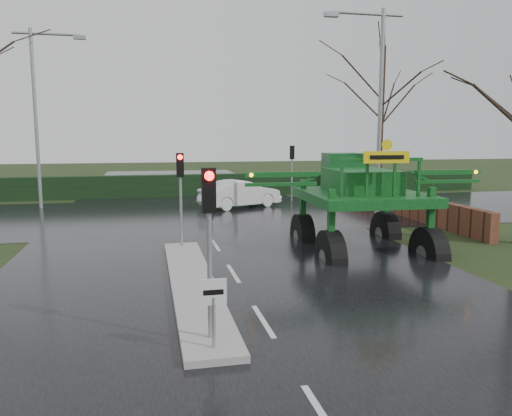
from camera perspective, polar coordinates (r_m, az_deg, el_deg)
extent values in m
plane|color=black|center=(11.43, 0.82, -12.88)|extent=(140.00, 140.00, 0.00)
cube|color=black|center=(20.94, -5.37, -3.14)|extent=(14.00, 80.00, 0.02)
cube|color=black|center=(26.82, -6.92, -0.66)|extent=(80.00, 12.00, 0.02)
cube|color=gray|center=(14.03, -7.23, -8.55)|extent=(1.20, 10.00, 0.16)
cube|color=black|center=(34.64, -8.18, 2.56)|extent=(44.00, 0.90, 1.50)
cube|color=#592D1E|center=(29.59, 13.75, 1.16)|extent=(0.40, 20.00, 1.20)
cylinder|color=gray|center=(9.61, -4.86, -12.96)|extent=(0.07, 0.07, 1.00)
cube|color=silver|center=(9.41, -4.91, -9.55)|extent=(0.50, 0.04, 0.50)
cube|color=black|center=(9.39, -4.89, -9.59)|extent=(0.38, 0.01, 0.10)
cylinder|color=gray|center=(9.75, -5.32, -5.87)|extent=(0.10, 0.10, 3.50)
cube|color=black|center=(9.51, -5.43, 2.05)|extent=(0.26, 0.22, 0.85)
sphere|color=#FF0C07|center=(9.36, -5.36, 3.67)|extent=(0.18, 0.18, 0.18)
cylinder|color=gray|center=(18.08, -8.59, 0.61)|extent=(0.10, 0.10, 3.50)
cube|color=black|center=(17.95, -8.68, 4.88)|extent=(0.26, 0.22, 0.85)
sphere|color=#FF0C07|center=(17.81, -8.67, 5.76)|extent=(0.18, 0.18, 0.18)
cylinder|color=gray|center=(31.76, 4.12, 3.93)|extent=(0.10, 0.10, 3.50)
cube|color=black|center=(31.69, 4.14, 6.36)|extent=(0.26, 0.22, 0.85)
sphere|color=#FF0C07|center=(31.80, 4.08, 6.87)|extent=(0.18, 0.18, 0.18)
cylinder|color=gray|center=(24.92, 13.97, 10.01)|extent=(0.20, 0.20, 10.00)
cylinder|color=gray|center=(25.20, 12.62, 20.83)|extent=(3.52, 0.14, 0.14)
cube|color=gray|center=(24.51, 8.60, 21.01)|extent=(0.65, 0.30, 0.20)
cylinder|color=gray|center=(31.01, -23.86, 9.16)|extent=(0.20, 0.20, 10.00)
cylinder|color=gray|center=(31.35, -22.88, 17.86)|extent=(3.52, 0.14, 0.14)
cube|color=gray|center=(31.08, -19.52, 17.89)|extent=(0.65, 0.30, 0.20)
cylinder|color=black|center=(34.98, 14.12, 9.42)|extent=(0.32, 0.32, 10.00)
cone|color=black|center=(35.60, 14.46, 18.79)|extent=(0.24, 0.24, 2.50)
cylinder|color=black|center=(18.09, 1.38, -1.72)|extent=(0.63, 2.01, 1.99)
cylinder|color=#595B56|center=(18.09, 1.38, -1.72)|extent=(0.61, 0.72, 0.70)
cube|color=#0B4118|center=(17.92, 1.39, 2.19)|extent=(0.23, 0.23, 2.29)
cylinder|color=black|center=(19.11, 11.96, -1.36)|extent=(0.63, 2.01, 1.99)
cylinder|color=#595B56|center=(19.11, 11.96, -1.36)|extent=(0.61, 0.72, 0.70)
cube|color=#0B4118|center=(18.95, 12.07, 2.34)|extent=(0.23, 0.23, 2.29)
cylinder|color=black|center=(14.67, 4.13, -4.09)|extent=(0.63, 2.01, 1.99)
cylinder|color=#595B56|center=(14.67, 4.13, -4.09)|extent=(0.61, 0.72, 0.70)
cube|color=#0B4118|center=(14.45, 4.18, 0.72)|extent=(0.23, 0.23, 2.29)
cylinder|color=black|center=(15.91, 16.75, -3.46)|extent=(0.63, 2.01, 1.99)
cylinder|color=#595B56|center=(15.91, 16.75, -3.46)|extent=(0.61, 0.72, 0.70)
cube|color=#0B4118|center=(15.71, 16.94, 0.99)|extent=(0.23, 0.23, 2.29)
cube|color=#0B4118|center=(16.60, 8.70, 3.86)|extent=(4.36, 4.93, 0.35)
cube|color=#0B4118|center=(16.76, 8.53, 5.78)|extent=(2.30, 3.07, 0.89)
cube|color=#114A20|center=(18.64, 6.61, 7.12)|extent=(1.54, 1.25, 1.29)
cube|color=#0B4118|center=(15.06, 10.77, 8.86)|extent=(2.98, 0.24, 0.12)
cube|color=#0B4118|center=(15.44, -2.08, 6.95)|extent=(2.59, 0.28, 0.18)
sphere|color=orange|center=(15.23, -6.14, 6.89)|extent=(0.14, 0.14, 0.14)
cube|color=#0B4118|center=(17.48, 19.19, 6.65)|extent=(2.59, 0.28, 0.18)
sphere|color=orange|center=(17.95, 22.41, 6.52)|extent=(0.14, 0.14, 0.14)
cube|color=yellow|center=(14.69, 11.34, 9.26)|extent=(1.59, 0.12, 0.40)
cube|color=black|center=(14.69, 11.34, 9.26)|extent=(1.19, 0.06, 0.14)
cylinder|color=yellow|center=(14.70, 11.38, 10.80)|extent=(0.36, 0.05, 0.36)
imported|color=white|center=(28.95, -1.80, 0.04)|extent=(5.10, 3.51, 1.59)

